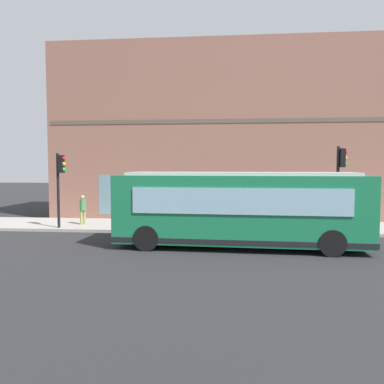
% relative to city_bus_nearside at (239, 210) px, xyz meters
% --- Properties ---
extents(ground, '(120.00, 120.00, 0.00)m').
position_rel_city_bus_nearside_xyz_m(ground, '(0.30, 0.89, -1.55)').
color(ground, '#262628').
extents(sidewalk_curb, '(4.17, 40.00, 0.15)m').
position_rel_city_bus_nearside_xyz_m(sidewalk_curb, '(4.98, 0.89, -1.48)').
color(sidewalk_curb, '#9E9991').
rests_on(sidewalk_curb, ground).
extents(building_corner, '(7.30, 21.09, 10.80)m').
position_rel_city_bus_nearside_xyz_m(building_corner, '(10.69, 0.89, 3.84)').
color(building_corner, '#8C5B4C').
rests_on(building_corner, ground).
extents(city_bus_nearside, '(3.02, 10.15, 3.07)m').
position_rel_city_bus_nearside_xyz_m(city_bus_nearside, '(0.00, 0.00, 0.00)').
color(city_bus_nearside, '#197247').
rests_on(city_bus_nearside, ground).
extents(traffic_light_near_corner, '(0.32, 0.49, 4.11)m').
position_rel_city_bus_nearside_xyz_m(traffic_light_near_corner, '(3.37, -4.87, 1.46)').
color(traffic_light_near_corner, black).
rests_on(traffic_light_near_corner, sidewalk_curb).
extents(traffic_light_down_block, '(0.32, 0.49, 3.83)m').
position_rel_city_bus_nearside_xyz_m(traffic_light_down_block, '(3.37, 9.03, 1.26)').
color(traffic_light_down_block, black).
rests_on(traffic_light_down_block, sidewalk_curb).
extents(fire_hydrant, '(0.35, 0.35, 0.74)m').
position_rel_city_bus_nearside_xyz_m(fire_hydrant, '(3.97, -1.22, -1.04)').
color(fire_hydrant, gold).
rests_on(fire_hydrant, sidewalk_curb).
extents(pedestrian_near_building_entrance, '(0.32, 0.32, 1.58)m').
position_rel_city_bus_nearside_xyz_m(pedestrian_near_building_entrance, '(5.51, 0.99, -0.50)').
color(pedestrian_near_building_entrance, black).
rests_on(pedestrian_near_building_entrance, sidewalk_curb).
extents(pedestrian_near_hydrant, '(0.32, 0.32, 1.59)m').
position_rel_city_bus_nearside_xyz_m(pedestrian_near_hydrant, '(4.59, 8.34, -0.50)').
color(pedestrian_near_hydrant, '#99994C').
rests_on(pedestrian_near_hydrant, sidewalk_curb).
extents(newspaper_vending_box, '(0.44, 0.42, 0.90)m').
position_rel_city_bus_nearside_xyz_m(newspaper_vending_box, '(4.65, 0.51, -0.95)').
color(newspaper_vending_box, '#BF3F19').
rests_on(newspaper_vending_box, sidewalk_curb).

